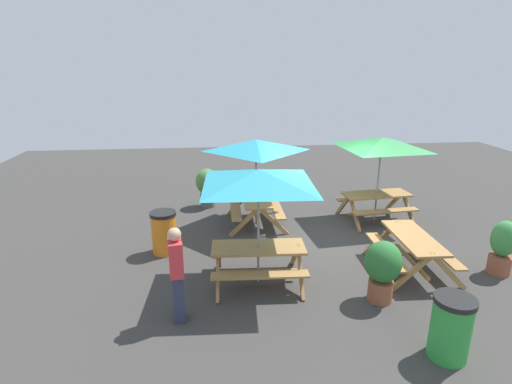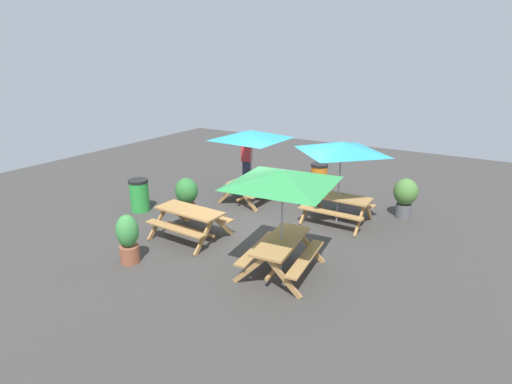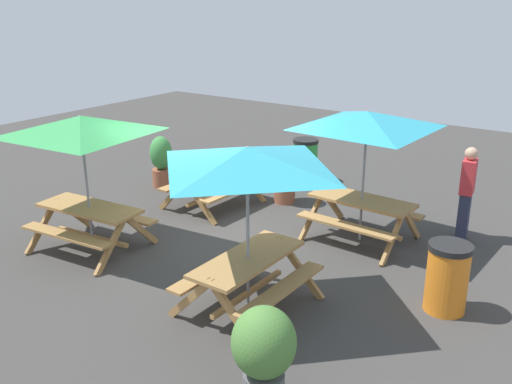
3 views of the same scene
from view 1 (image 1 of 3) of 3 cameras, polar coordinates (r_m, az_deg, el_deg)
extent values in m
plane|color=#3D3A38|center=(9.92, 10.10, -7.03)|extent=(24.00, 24.00, 0.00)
cube|color=#A87A44|center=(8.82, 21.62, -6.05)|extent=(1.82, 0.76, 0.05)
cube|color=#A87A44|center=(8.72, 18.10, -8.02)|extent=(1.81, 0.32, 0.04)
cube|color=#A87A44|center=(9.17, 24.55, -7.48)|extent=(1.81, 0.32, 0.04)
cube|color=#A87A44|center=(9.47, 17.40, -6.38)|extent=(0.09, 0.80, 0.81)
cube|color=#A87A44|center=(9.75, 21.43, -6.10)|extent=(0.09, 0.80, 0.81)
cube|color=#A87A44|center=(8.19, 21.26, -10.74)|extent=(0.09, 0.80, 0.81)
cube|color=#A87A44|center=(8.51, 25.79, -10.22)|extent=(0.09, 0.80, 0.81)
cube|color=#A87A44|center=(9.03, 21.24, -9.08)|extent=(1.56, 0.13, 0.06)
cube|color=#A87A44|center=(10.58, 0.00, -0.83)|extent=(1.81, 0.72, 0.05)
cube|color=#A87A44|center=(10.64, -2.95, -2.39)|extent=(1.80, 0.28, 0.04)
cube|color=#A87A44|center=(10.74, 2.93, -2.20)|extent=(1.80, 0.28, 0.04)
cube|color=#A87A44|center=(11.41, -2.19, -1.40)|extent=(0.07, 0.80, 0.81)
cube|color=#A87A44|center=(11.47, 1.45, -1.29)|extent=(0.07, 0.80, 0.81)
cube|color=#A87A44|center=(9.95, -1.68, -4.33)|extent=(0.07, 0.80, 0.81)
cube|color=#A87A44|center=(10.02, 2.50, -4.18)|extent=(0.07, 0.80, 0.81)
cube|color=#A87A44|center=(10.76, 0.00, -3.45)|extent=(1.56, 0.08, 0.06)
cylinder|color=gray|center=(10.46, 0.00, 1.30)|extent=(0.04, 0.04, 2.30)
pyramid|color=teal|center=(10.22, 0.00, 6.75)|extent=(2.02, 2.02, 0.28)
cube|color=#A87A44|center=(7.78, 0.33, -7.93)|extent=(0.79, 1.83, 0.05)
cube|color=#A87A44|center=(7.42, 0.58, -11.79)|extent=(0.35, 1.81, 0.04)
cube|color=#A87A44|center=(8.40, 0.10, -8.09)|extent=(0.35, 1.81, 0.04)
cube|color=#A87A44|center=(7.62, -5.50, -11.73)|extent=(0.80, 0.10, 0.81)
cube|color=#A87A44|center=(8.26, -5.31, -9.24)|extent=(0.80, 0.10, 0.81)
cube|color=#A87A44|center=(7.71, 6.41, -11.40)|extent=(0.80, 0.10, 0.81)
cube|color=#A87A44|center=(8.34, 5.59, -8.97)|extent=(0.80, 0.10, 0.81)
cube|color=#A87A44|center=(8.01, 0.32, -11.28)|extent=(0.14, 1.56, 0.06)
cylinder|color=gray|center=(7.61, 0.34, -5.15)|extent=(0.04, 0.04, 2.30)
pyramid|color=teal|center=(7.27, 0.35, 2.20)|extent=(2.83, 2.83, 0.28)
cube|color=#A87A44|center=(11.35, 16.86, -0.32)|extent=(0.87, 1.86, 0.05)
cube|color=#A87A44|center=(10.99, 18.05, -2.62)|extent=(0.44, 1.82, 0.04)
cube|color=#A87A44|center=(11.89, 15.51, -0.84)|extent=(0.44, 1.82, 0.04)
cube|color=#A87A44|center=(10.81, 13.92, -3.03)|extent=(0.80, 0.14, 0.81)
cube|color=#A87A44|center=(11.43, 12.39, -1.77)|extent=(0.80, 0.14, 0.81)
cube|color=#A87A44|center=(11.55, 20.95, -2.36)|extent=(0.80, 0.14, 0.81)
cube|color=#A87A44|center=(12.14, 19.16, -1.22)|extent=(0.80, 0.14, 0.81)
cube|color=#A87A44|center=(11.51, 16.63, -2.78)|extent=(0.22, 1.56, 0.06)
cylinder|color=gray|center=(11.23, 17.04, 1.67)|extent=(0.04, 0.04, 2.30)
pyramid|color=green|center=(11.01, 17.51, 6.73)|extent=(2.81, 2.81, 0.28)
cylinder|color=green|center=(6.72, 26.01, -17.30)|extent=(0.56, 0.56, 0.90)
cylinder|color=black|center=(6.46, 26.61, -13.70)|extent=(0.59, 0.59, 0.08)
cylinder|color=orange|center=(9.31, -12.96, -5.87)|extent=(0.56, 0.56, 0.90)
cylinder|color=black|center=(9.13, -13.17, -3.05)|extent=(0.59, 0.59, 0.08)
cylinder|color=#935138|center=(9.70, 31.39, -8.81)|extent=(0.44, 0.44, 0.40)
ellipsoid|color=#3D8C42|center=(9.48, 31.95, -5.67)|extent=(0.50, 0.50, 0.75)
cylinder|color=#59595B|center=(12.17, -6.91, -1.13)|extent=(0.44, 0.44, 0.40)
ellipsoid|color=#4C7F38|center=(11.99, -7.01, 1.51)|extent=(0.67, 0.67, 0.77)
cylinder|color=#935138|center=(7.79, 17.31, -13.25)|extent=(0.44, 0.44, 0.40)
ellipsoid|color=#2D7233|center=(7.52, 17.72, -9.45)|extent=(0.65, 0.65, 0.76)
cube|color=#2D334C|center=(6.97, -11.01, -14.55)|extent=(0.30, 0.22, 0.85)
cube|color=red|center=(6.61, -11.38, -9.22)|extent=(0.39, 0.27, 0.60)
sphere|color=tan|center=(6.44, -11.61, -5.97)|extent=(0.22, 0.22, 0.22)
camera|label=2|loc=(17.49, 35.36, 15.73)|focal=28.00mm
camera|label=3|loc=(15.91, -17.77, 16.95)|focal=40.00mm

